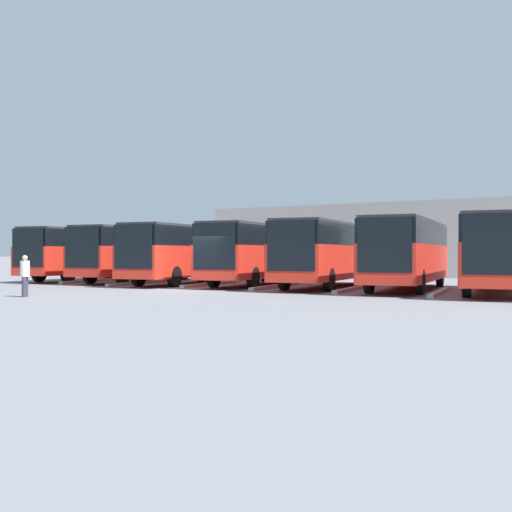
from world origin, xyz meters
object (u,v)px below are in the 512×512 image
Objects in this scene: bus_3 at (260,252)px; bus_6 at (90,252)px; bus_0 at (499,251)px; bus_2 at (328,251)px; bus_5 at (140,252)px; bus_1 at (408,251)px; bus_4 at (189,252)px; pedestrian at (25,274)px.

bus_6 is (12.46, 0.23, 0.00)m from bus_3.
bus_0 and bus_2 have the same top height.
bus_0 is 20.79m from bus_5.
bus_1 is 4.16m from bus_2.
bus_3 is at bearing 172.79° from bus_5.
bus_4 is 4.21m from bus_5.
bus_3 is at bearing -46.20° from pedestrian.
bus_1 and bus_6 have the same top height.
bus_3 is 8.31m from bus_5.
bus_6 is 15.88m from pedestrian.
bus_3 is at bearing 172.60° from bus_6.
bus_1 is 20.77m from bus_6.
bus_5 is at bearing -7.21° from bus_3.
pedestrian is (7.16, 12.65, -0.93)m from bus_2.
bus_1 is at bearing 173.54° from bus_4.
bus_1 is at bearing -75.20° from pedestrian.
bus_5 is at bearing 172.24° from bus_6.
bus_6 is 6.99× the size of pedestrian.
bus_4 is 6.99× the size of pedestrian.
bus_4 is (12.46, 0.44, 0.00)m from bus_1.
bus_2 is 1.00× the size of bus_3.
bus_0 is 1.00× the size of bus_2.
pedestrian is at bearing 118.17° from bus_6.
bus_5 and bus_6 have the same top height.
bus_3 is 1.00× the size of bus_6.
bus_3 is 12.47m from bus_6.
bus_4 is at bearing 162.38° from bus_5.
bus_4 is 8.33m from bus_6.
bus_6 is (20.77, -0.18, 0.00)m from bus_1.
bus_3 and bus_6 have the same top height.
pedestrian is at bearing 68.49° from bus_3.
bus_1 and bus_4 have the same top height.
bus_4 is (8.31, 0.55, 0.00)m from bus_2.
bus_1 is at bearing -15.28° from bus_0.
bus_5 is at bearing -17.62° from bus_4.
bus_6 is (16.62, -0.07, 0.00)m from bus_2.
bus_4 reaches higher than pedestrian.
bus_1 is 8.32m from bus_3.
bus_1 is 1.00× the size of bus_4.
bus_6 is (8.31, -0.62, 0.00)m from bus_4.
bus_2 is 14.57m from pedestrian.
bus_6 is (24.93, -0.68, 0.00)m from bus_0.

